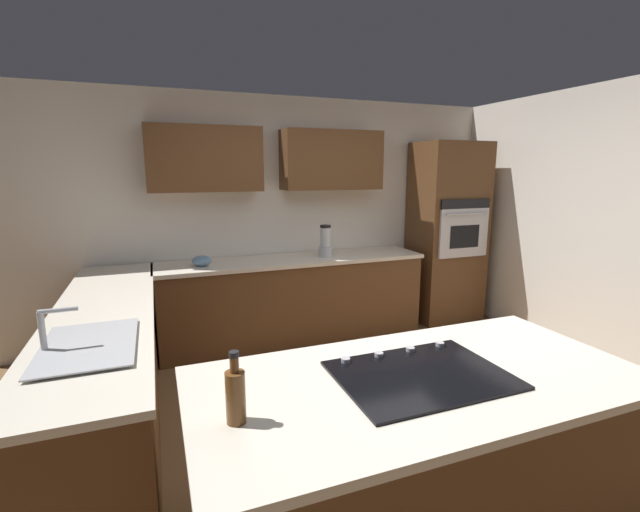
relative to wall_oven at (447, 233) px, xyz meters
The scene contains 15 objects.
ground_plane 2.74m from the wall_oven, 42.84° to the left, with size 14.00×14.00×0.00m, color brown.
wall_back 1.98m from the wall_oven, ahead, with size 6.00×0.44×2.60m.
wall_left 1.55m from the wall_oven, 112.97° to the left, with size 0.10×4.00×2.60m, color white.
lower_cabinets_back 2.05m from the wall_oven, ahead, with size 2.80×0.60×0.86m, color brown.
countertop_back 1.96m from the wall_oven, ahead, with size 2.84×0.64×0.04m, color silver.
lower_cabinets_side 3.90m from the wall_oven, 17.62° to the left, with size 0.60×2.90×0.86m, color brown.
countertop_side 3.86m from the wall_oven, 17.62° to the left, with size 0.64×2.94×0.04m, color silver.
island_base 3.61m from the wall_oven, 51.23° to the left, with size 1.99×0.91×0.86m, color brown.
island_top 3.56m from the wall_oven, 51.23° to the left, with size 2.07×0.99×0.04m, color silver.
wall_oven is the anchor object (origin of this frame).
sink_unit 4.13m from the wall_oven, 26.92° to the left, with size 0.46×0.70×0.23m.
cooktop 3.55m from the wall_oven, 51.17° to the left, with size 0.76×0.56×0.03m.
blender 1.60m from the wall_oven, ahead, with size 0.15×0.15×0.34m.
mixing_bowl 2.90m from the wall_oven, ahead, with size 0.19×0.19×0.10m, color #668CB2.
oil_bottle 4.18m from the wall_oven, 42.70° to the left, with size 0.07×0.07×0.28m.
Camera 1 is at (1.45, 2.58, 1.81)m, focal length 24.25 mm.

